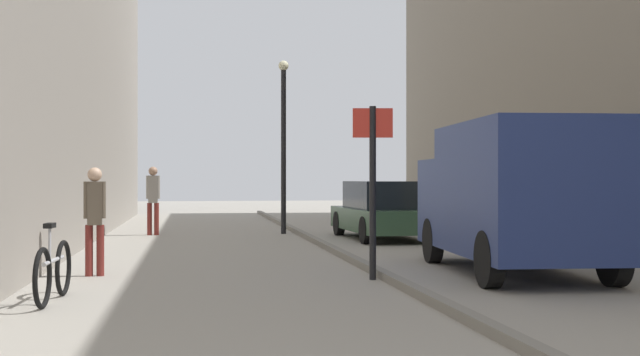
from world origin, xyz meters
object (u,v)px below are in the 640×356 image
pedestrian_main_foreground (153,196)px  lamp_post (284,135)px  bicycle_leaning (53,271)px  street_sign_post (373,177)px  delivery_van (513,194)px  pedestrian_mid_block (95,213)px  parked_car (383,211)px

pedestrian_main_foreground → lamp_post: 3.89m
bicycle_leaning → street_sign_post: bearing=23.0°
pedestrian_main_foreground → lamp_post: lamp_post is taller
pedestrian_main_foreground → delivery_van: delivery_van is taller
pedestrian_main_foreground → pedestrian_mid_block: bearing=-90.9°
pedestrian_mid_block → delivery_van: bearing=-10.4°
parked_car → lamp_post: lamp_post is taller
lamp_post → delivery_van: bearing=-75.1°
parked_car → bicycle_leaning: bearing=-126.6°
delivery_van → lamp_post: lamp_post is taller
pedestrian_main_foreground → street_sign_post: street_sign_post is taller
pedestrian_mid_block → delivery_van: size_ratio=0.34×
pedestrian_main_foreground → pedestrian_mid_block: pedestrian_main_foreground is taller
delivery_van → lamp_post: 10.17m
delivery_van → lamp_post: (-2.58, 9.73, 1.45)m
pedestrian_mid_block → parked_car: size_ratio=0.40×
parked_car → bicycle_leaning: 11.39m
bicycle_leaning → pedestrian_mid_block: bearing=89.9°
pedestrian_main_foreground → pedestrian_mid_block: size_ratio=1.09×
street_sign_post → delivery_van: bearing=-161.5°
pedestrian_main_foreground → parked_car: size_ratio=0.43×
pedestrian_main_foreground → street_sign_post: 10.83m
pedestrian_mid_block → bicycle_leaning: bearing=-98.0°
pedestrian_main_foreground → delivery_van: bearing=-56.1°
street_sign_post → bicycle_leaning: bearing=28.5°
street_sign_post → bicycle_leaning: size_ratio=1.47×
pedestrian_mid_block → lamp_post: bearing=62.2°
pedestrian_main_foreground → lamp_post: bearing=1.1°
delivery_van → bicycle_leaning: size_ratio=2.84×
pedestrian_main_foreground → lamp_post: (3.52, -0.05, 1.66)m
bicycle_leaning → lamp_post: bearing=74.2°
delivery_van → lamp_post: size_ratio=1.06×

